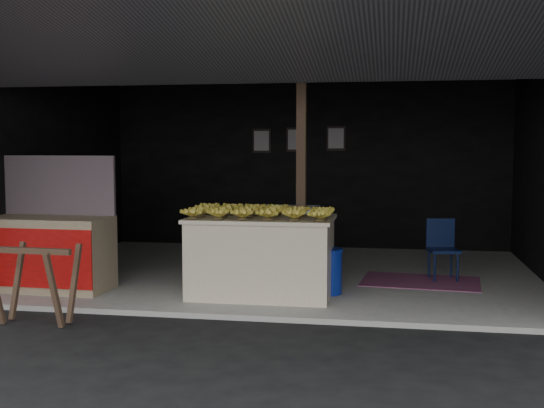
% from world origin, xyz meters
% --- Properties ---
extents(ground, '(80.00, 80.00, 0.00)m').
position_xyz_m(ground, '(0.00, 0.00, 0.00)').
color(ground, black).
rests_on(ground, ground).
extents(concrete_slab, '(7.00, 5.00, 0.06)m').
position_xyz_m(concrete_slab, '(0.00, 2.50, 0.03)').
color(concrete_slab, gray).
rests_on(concrete_slab, ground).
extents(shophouse, '(7.40, 7.29, 3.02)m').
position_xyz_m(shophouse, '(0.00, 2.82, 2.10)').
color(shophouse, black).
rests_on(shophouse, ground).
extents(banana_table, '(1.70, 1.05, 0.94)m').
position_xyz_m(banana_table, '(-0.05, 0.96, 0.53)').
color(banana_table, beige).
rests_on(banana_table, concrete_slab).
extents(banana_pile, '(1.58, 0.95, 0.19)m').
position_xyz_m(banana_pile, '(-0.05, 0.96, 1.09)').
color(banana_pile, gold).
rests_on(banana_pile, banana_table).
extents(white_crate, '(0.89, 0.62, 0.97)m').
position_xyz_m(white_crate, '(0.08, 2.00, 0.54)').
color(white_crate, white).
rests_on(white_crate, concrete_slab).
extents(neighbor_stall, '(1.62, 0.76, 1.65)m').
position_xyz_m(neighbor_stall, '(-2.74, 0.85, 0.55)').
color(neighbor_stall, '#998466').
rests_on(neighbor_stall, concrete_slab).
extents(sawhorse, '(0.81, 0.73, 0.80)m').
position_xyz_m(sawhorse, '(-2.12, -0.53, 0.50)').
color(sawhorse, brown).
rests_on(sawhorse, ground).
extents(water_barrel, '(0.35, 0.35, 0.51)m').
position_xyz_m(water_barrel, '(0.71, 1.21, 0.32)').
color(water_barrel, navy).
rests_on(water_barrel, concrete_slab).
extents(plastic_chair, '(0.45, 0.45, 0.80)m').
position_xyz_m(plastic_chair, '(2.12, 2.36, 0.53)').
color(plastic_chair, black).
rests_on(plastic_chair, concrete_slab).
extents(magenta_rug, '(1.59, 1.14, 0.01)m').
position_xyz_m(magenta_rug, '(1.84, 2.12, 0.07)').
color(magenta_rug, maroon).
rests_on(magenta_rug, concrete_slab).
extents(picture_frames, '(1.62, 0.04, 0.46)m').
position_xyz_m(picture_frames, '(-0.17, 4.89, 1.93)').
color(picture_frames, black).
rests_on(picture_frames, shophouse).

